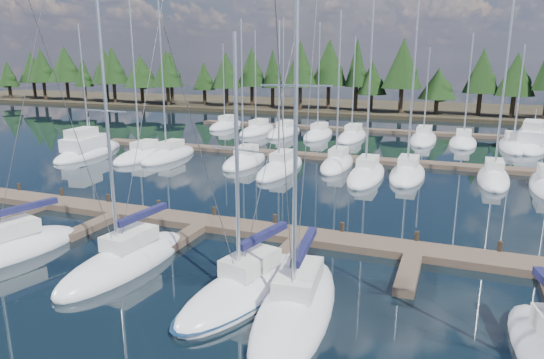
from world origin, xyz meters
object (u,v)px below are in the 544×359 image
at_px(main_dock, 201,226).
at_px(motor_yacht_left, 86,151).
at_px(front_sailboat_3, 126,261).
at_px(front_sailboat_4, 246,289).
at_px(motor_yacht_right, 532,144).
at_px(front_sailboat_5, 296,307).
at_px(front_sailboat_2, 5,250).

distance_m(main_dock, motor_yacht_left, 26.77).
bearing_deg(front_sailboat_3, front_sailboat_4, -4.25).
bearing_deg(front_sailboat_4, main_dock, 131.76).
bearing_deg(motor_yacht_right, front_sailboat_3, -117.53).
bearing_deg(main_dock, motor_yacht_right, 59.67).
height_order(front_sailboat_4, front_sailboat_5, front_sailboat_5).
relative_size(front_sailboat_3, motor_yacht_left, 1.40).
relative_size(front_sailboat_4, front_sailboat_5, 0.72).
distance_m(front_sailboat_4, motor_yacht_left, 35.20).
bearing_deg(front_sailboat_4, front_sailboat_2, -177.40).
relative_size(front_sailboat_2, motor_yacht_left, 1.45).
bearing_deg(front_sailboat_2, motor_yacht_right, 56.58).
bearing_deg(front_sailboat_4, front_sailboat_3, 175.75).
xyz_separation_m(motor_yacht_left, motor_yacht_right, (43.25, 21.08, 0.04)).
distance_m(main_dock, front_sailboat_5, 10.92).
bearing_deg(motor_yacht_left, front_sailboat_5, -36.55).
bearing_deg(motor_yacht_right, front_sailboat_4, -109.95).
distance_m(front_sailboat_5, motor_yacht_right, 45.41).
relative_size(main_dock, motor_yacht_left, 4.51).
relative_size(front_sailboat_5, motor_yacht_right, 1.49).
bearing_deg(motor_yacht_right, front_sailboat_5, -106.65).
relative_size(front_sailboat_3, motor_yacht_right, 1.27).
xyz_separation_m(main_dock, front_sailboat_4, (5.74, -6.43, 0.07)).
bearing_deg(front_sailboat_3, front_sailboat_5, -7.74).
height_order(main_dock, motor_yacht_right, motor_yacht_right).
distance_m(front_sailboat_3, front_sailboat_4, 6.53).
bearing_deg(main_dock, front_sailboat_3, -97.45).
height_order(main_dock, front_sailboat_3, front_sailboat_3).
bearing_deg(front_sailboat_3, front_sailboat_2, -170.69).
distance_m(main_dock, front_sailboat_4, 8.61).
height_order(front_sailboat_4, motor_yacht_right, front_sailboat_4).
height_order(front_sailboat_3, front_sailboat_4, front_sailboat_3).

